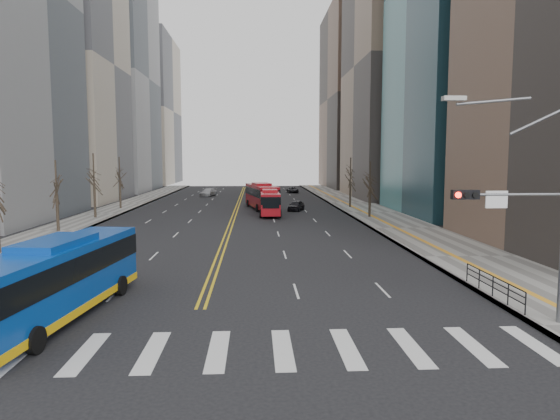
# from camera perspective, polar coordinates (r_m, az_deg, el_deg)

# --- Properties ---
(ground) EXTENTS (220.00, 220.00, 0.00)m
(ground) POSITION_cam_1_polar(r_m,az_deg,el_deg) (19.07, -10.79, -15.56)
(ground) COLOR black
(sidewalk_right) EXTENTS (7.00, 130.00, 0.15)m
(sidewalk_right) POSITION_cam_1_polar(r_m,az_deg,el_deg) (64.70, 10.48, -0.30)
(sidewalk_right) COLOR slate
(sidewalk_right) RESTS_ON ground
(sidewalk_left) EXTENTS (5.00, 130.00, 0.15)m
(sidewalk_left) POSITION_cam_1_polar(r_m,az_deg,el_deg) (65.77, -19.72, -0.45)
(sidewalk_left) COLOR slate
(sidewalk_left) RESTS_ON ground
(crosswalk) EXTENTS (26.70, 4.00, 0.01)m
(crosswalk) POSITION_cam_1_polar(r_m,az_deg,el_deg) (19.07, -10.79, -15.54)
(crosswalk) COLOR silver
(crosswalk) RESTS_ON ground
(centerline) EXTENTS (0.55, 100.00, 0.01)m
(centerline) POSITION_cam_1_polar(r_m,az_deg,el_deg) (72.95, -4.89, 0.42)
(centerline) COLOR gold
(centerline) RESTS_ON ground
(office_towers) EXTENTS (83.00, 134.00, 58.00)m
(office_towers) POSITION_cam_1_polar(r_m,az_deg,el_deg) (87.77, -4.63, 17.03)
(office_towers) COLOR gray
(office_towers) RESTS_ON ground
(signal_mast) EXTENTS (5.37, 0.37, 9.39)m
(signal_mast) POSITION_cam_1_polar(r_m,az_deg,el_deg) (22.65, 26.79, -0.02)
(signal_mast) COLOR slate
(signal_mast) RESTS_ON ground
(pedestrian_railing) EXTENTS (0.06, 6.06, 1.02)m
(pedestrian_railing) POSITION_cam_1_polar(r_m,az_deg,el_deg) (27.04, 23.16, -7.66)
(pedestrian_railing) COLOR black
(pedestrian_railing) RESTS_ON sidewalk_right
(street_trees) EXTENTS (35.20, 47.20, 7.60)m
(street_trees) POSITION_cam_1_polar(r_m,az_deg,el_deg) (53.07, -13.49, 3.50)
(street_trees) COLOR black
(street_trees) RESTS_ON ground
(blue_bus) EXTENTS (4.10, 12.30, 3.51)m
(blue_bus) POSITION_cam_1_polar(r_m,az_deg,el_deg) (23.77, -24.17, -7.02)
(blue_bus) COLOR #0B40A5
(blue_bus) RESTS_ON ground
(red_bus_near) EXTENTS (2.57, 9.92, 3.18)m
(red_bus_near) POSITION_cam_1_polar(r_m,az_deg,el_deg) (61.68, -1.19, 1.09)
(red_bus_near) COLOR #A3111A
(red_bus_near) RESTS_ON ground
(red_bus_far) EXTENTS (4.67, 11.71, 3.62)m
(red_bus_far) POSITION_cam_1_polar(r_m,az_deg,el_deg) (68.92, -2.12, 1.79)
(red_bus_far) COLOR #A3111A
(red_bus_far) RESTS_ON ground
(car_dark_mid) EXTENTS (2.85, 4.32, 1.37)m
(car_dark_mid) POSITION_cam_1_polar(r_m,az_deg,el_deg) (66.83, 1.86, 0.52)
(car_dark_mid) COLOR black
(car_dark_mid) RESTS_ON ground
(car_silver) EXTENTS (3.32, 5.37, 1.45)m
(car_silver) POSITION_cam_1_polar(r_m,az_deg,el_deg) (93.46, -8.20, 2.02)
(car_silver) COLOR #A3A2A8
(car_silver) RESTS_ON ground
(car_dark_far) EXTENTS (2.36, 4.39, 1.17)m
(car_dark_far) POSITION_cam_1_polar(r_m,az_deg,el_deg) (101.86, 1.45, 2.32)
(car_dark_far) COLOR black
(car_dark_far) RESTS_ON ground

